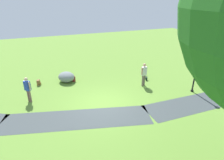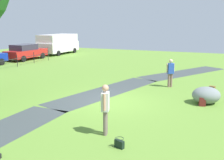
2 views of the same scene
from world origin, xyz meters
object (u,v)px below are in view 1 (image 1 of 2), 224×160
Objects in this scene: man_near_boulder at (28,88)px; woman_with_handbag at (144,73)px; spare_backpack_on_lawn at (39,83)px; lawn_boulder at (66,77)px; handbag_on_grass at (146,78)px; frisbee_on_grass at (65,74)px; lamp_post at (197,64)px; backpack_by_boulder at (73,79)px.

woman_with_handbag is at bearing 175.68° from man_near_boulder.
spare_backpack_on_lawn is at bearing -22.31° from woman_with_handbag.
handbag_on_grass is (-5.93, 2.01, -0.25)m from lawn_boulder.
lawn_boulder is 1.68m from frisbee_on_grass.
backpack_by_boulder is (7.38, -4.79, -1.80)m from lamp_post.
man_near_boulder is at bearing 33.83° from backpack_by_boulder.
woman_with_handbag is 6.81m from frisbee_on_grass.
man_near_boulder is (7.83, -0.59, -0.06)m from woman_with_handbag.
lawn_boulder reaches higher than backpack_by_boulder.
lamp_post is 9.14× the size of handbag_on_grass.
woman_with_handbag reaches higher than frisbee_on_grass.
lawn_boulder is 2.06m from spare_backpack_on_lawn.
handbag_on_grass is (1.94, -2.90, -1.86)m from lamp_post.
frisbee_on_grass is (5.81, -3.64, -0.13)m from handbag_on_grass.
lawn_boulder is 4.24× the size of backpack_by_boulder.
man_near_boulder is at bearing 75.70° from spare_backpack_on_lawn.
man_near_boulder reaches higher than spare_backpack_on_lawn.
frisbee_on_grass is at bearing -77.81° from backpack_by_boulder.
backpack_by_boulder is at bearing -33.00° from lamp_post.
frisbee_on_grass is at bearing -32.08° from handbag_on_grass.
woman_with_handbag is 1.05× the size of man_near_boulder.
lawn_boulder is 0.98× the size of woman_with_handbag.
lamp_post reaches higher than backpack_by_boulder.
handbag_on_grass is (-0.76, -0.81, -0.87)m from woman_with_handbag.
lamp_post is 10.34m from frisbee_on_grass.
woman_with_handbag is (-5.17, 2.82, 0.62)m from lawn_boulder.
lawn_boulder is 1.03× the size of man_near_boulder.
man_near_boulder reaches higher than backpack_by_boulder.
lamp_post reaches higher than lawn_boulder.
spare_backpack_on_lawn reaches higher than frisbee_on_grass.
spare_backpack_on_lawn is at bearing -15.12° from handbag_on_grass.
handbag_on_grass is 1.38× the size of frisbee_on_grass.
woman_with_handbag is at bearing -37.74° from lamp_post.
spare_backpack_on_lawn is (2.54, -0.26, 0.00)m from backpack_by_boulder.
handbag_on_grass is at bearing 147.92° from frisbee_on_grass.
woman_with_handbag reaches higher than spare_backpack_on_lawn.
frisbee_on_grass is (-2.17, -1.49, -0.18)m from spare_backpack_on_lawn.
handbag_on_grass is 8.27m from spare_backpack_on_lawn.
handbag_on_grass is at bearing 161.25° from lawn_boulder.
backpack_by_boulder is (4.68, -2.70, -0.82)m from woman_with_handbag.
handbag_on_grass is at bearing 164.88° from spare_backpack_on_lawn.
backpack_by_boulder is at bearing -19.21° from handbag_on_grass.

